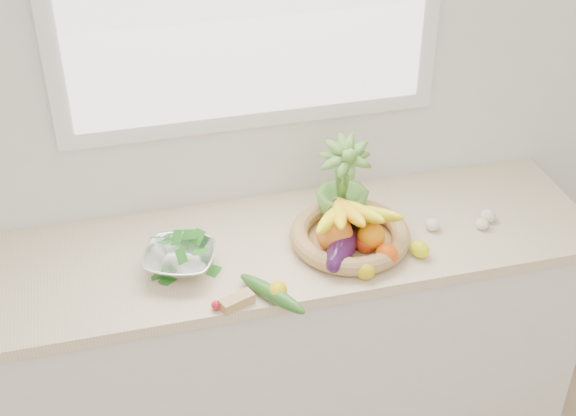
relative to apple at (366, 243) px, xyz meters
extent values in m
cube|color=white|center=(-0.29, 0.42, 0.41)|extent=(4.50, 0.02, 2.70)
cube|color=silver|center=(-0.29, 0.12, -0.51)|extent=(2.20, 0.58, 0.86)
cube|color=beige|center=(-0.29, 0.12, -0.06)|extent=(2.24, 0.62, 0.04)
sphere|color=#EA4C07|center=(0.04, -0.08, 0.00)|extent=(0.08, 0.08, 0.08)
ellipsoid|color=gold|center=(-0.05, -0.12, -0.01)|extent=(0.09, 0.09, 0.06)
ellipsoid|color=#D8BA0B|center=(-0.34, -0.16, -0.01)|extent=(0.08, 0.09, 0.06)
ellipsoid|color=#E7EA0C|center=(0.17, -0.07, -0.01)|extent=(0.08, 0.09, 0.06)
sphere|color=red|center=(0.00, 0.00, 0.00)|extent=(0.09, 0.09, 0.07)
cube|color=tan|center=(-0.47, -0.16, -0.02)|extent=(0.12, 0.08, 0.03)
ellipsoid|color=white|center=(0.27, 0.06, -0.01)|extent=(0.06, 0.06, 0.04)
ellipsoid|color=white|center=(0.47, 0.06, -0.01)|extent=(0.06, 0.06, 0.05)
ellipsoid|color=silver|center=(0.43, 0.03, -0.02)|extent=(0.06, 0.06, 0.04)
ellipsoid|color=#330F3A|center=(-0.09, -0.02, 0.01)|extent=(0.20, 0.24, 0.09)
ellipsoid|color=#275B1B|center=(-0.36, -0.16, -0.01)|extent=(0.19, 0.25, 0.05)
sphere|color=red|center=(-0.53, -0.16, -0.02)|extent=(0.04, 0.04, 0.03)
imported|color=#568D33|center=(-0.02, 0.19, 0.12)|extent=(0.20, 0.20, 0.33)
cylinder|color=#B27B4F|center=(-0.04, 0.06, -0.03)|extent=(0.36, 0.36, 0.01)
torus|color=tan|center=(-0.04, 0.06, 0.00)|extent=(0.43, 0.43, 0.06)
sphere|color=orange|center=(-0.10, 0.03, 0.04)|extent=(0.13, 0.13, 0.12)
sphere|color=orange|center=(0.02, 0.00, 0.02)|extent=(0.10, 0.10, 0.09)
sphere|color=orange|center=(0.04, 0.10, 0.02)|extent=(0.09, 0.09, 0.09)
ellipsoid|color=#242F15|center=(-0.05, 0.13, 0.04)|extent=(0.11, 0.11, 0.12)
ellipsoid|color=#FFF315|center=(-0.11, 0.05, 0.09)|extent=(0.19, 0.25, 0.12)
ellipsoid|color=yellow|center=(-0.08, 0.05, 0.10)|extent=(0.11, 0.27, 0.12)
ellipsoid|color=yellow|center=(-0.05, 0.05, 0.10)|extent=(0.06, 0.27, 0.12)
ellipsoid|color=yellow|center=(-0.01, 0.05, 0.10)|extent=(0.14, 0.27, 0.12)
ellipsoid|color=yellow|center=(0.02, 0.05, 0.09)|extent=(0.21, 0.23, 0.12)
cylinder|color=white|center=(-0.61, 0.06, -0.03)|extent=(0.12, 0.12, 0.02)
imported|color=white|center=(-0.61, 0.06, 0.01)|extent=(0.29, 0.29, 0.06)
ellipsoid|color=#196118|center=(-0.61, 0.06, 0.05)|extent=(0.22, 0.22, 0.07)
camera|label=1|loc=(-0.78, -1.99, 1.59)|focal=50.00mm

